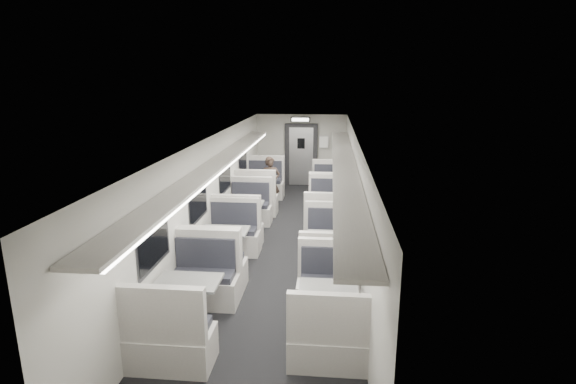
% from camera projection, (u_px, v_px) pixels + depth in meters
% --- Properties ---
extents(room, '(3.24, 12.24, 2.64)m').
position_uv_depth(room, '(282.00, 195.00, 9.35)').
color(room, black).
rests_on(room, ground).
extents(booth_left_a, '(1.17, 2.36, 1.26)m').
position_uv_depth(booth_left_a, '(260.00, 191.00, 12.88)').
color(booth_left_a, '#A9A59F').
rests_on(booth_left_a, room).
extents(booth_left_b, '(1.07, 2.17, 1.16)m').
position_uv_depth(booth_left_b, '(244.00, 218.00, 10.51)').
color(booth_left_b, '#A9A59F').
rests_on(booth_left_b, room).
extents(booth_left_c, '(1.10, 2.24, 1.20)m').
position_uv_depth(booth_left_c, '(224.00, 249.00, 8.59)').
color(booth_left_c, '#A9A59F').
rests_on(booth_left_c, room).
extents(booth_left_d, '(1.11, 2.24, 1.20)m').
position_uv_depth(booth_left_d, '(189.00, 305.00, 6.47)').
color(booth_left_d, '#A9A59F').
rests_on(booth_left_d, room).
extents(booth_right_a, '(1.10, 2.23, 1.19)m').
position_uv_depth(booth_right_a, '(330.00, 194.00, 12.66)').
color(booth_right_a, '#A9A59F').
rests_on(booth_right_a, room).
extents(booth_right_b, '(1.12, 2.27, 1.21)m').
position_uv_depth(booth_right_b, '(330.00, 215.00, 10.71)').
color(booth_right_b, '#A9A59F').
rests_on(booth_right_b, room).
extents(booth_right_c, '(1.02, 2.06, 1.10)m').
position_uv_depth(booth_right_c, '(329.00, 252.00, 8.50)').
color(booth_right_c, '#A9A59F').
rests_on(booth_right_c, room).
extents(booth_right_d, '(1.00, 2.04, 1.09)m').
position_uv_depth(booth_right_d, '(328.00, 309.00, 6.42)').
color(booth_right_d, '#A9A59F').
rests_on(booth_right_d, room).
extents(passenger, '(0.60, 0.47, 1.47)m').
position_uv_depth(passenger, '(271.00, 183.00, 12.49)').
color(passenger, black).
rests_on(passenger, room).
extents(window_a, '(0.02, 1.18, 0.84)m').
position_uv_depth(window_a, '(243.00, 159.00, 12.73)').
color(window_a, black).
rests_on(window_a, room).
extents(window_b, '(0.02, 1.18, 0.84)m').
position_uv_depth(window_b, '(225.00, 175.00, 10.60)').
color(window_b, black).
rests_on(window_b, room).
extents(window_c, '(0.02, 1.18, 0.84)m').
position_uv_depth(window_c, '(198.00, 199.00, 8.48)').
color(window_c, black).
rests_on(window_c, room).
extents(window_d, '(0.02, 1.18, 0.84)m').
position_uv_depth(window_d, '(154.00, 240.00, 6.36)').
color(window_d, black).
rests_on(window_d, room).
extents(luggage_rack_left, '(0.46, 10.40, 0.09)m').
position_uv_depth(luggage_rack_left, '(219.00, 163.00, 8.99)').
color(luggage_rack_left, '#A9A59F').
rests_on(luggage_rack_left, room).
extents(luggage_rack_right, '(0.46, 10.40, 0.09)m').
position_uv_depth(luggage_rack_right, '(344.00, 165.00, 8.76)').
color(luggage_rack_right, '#A9A59F').
rests_on(luggage_rack_right, room).
extents(vestibule_door, '(1.10, 0.13, 2.10)m').
position_uv_depth(vestibule_door, '(301.00, 155.00, 15.11)').
color(vestibule_door, black).
rests_on(vestibule_door, room).
extents(exit_sign, '(0.62, 0.12, 0.16)m').
position_uv_depth(exit_sign, '(300.00, 119.00, 14.33)').
color(exit_sign, black).
rests_on(exit_sign, room).
extents(wall_notice, '(0.32, 0.02, 0.40)m').
position_uv_depth(wall_notice, '(324.00, 142.00, 14.91)').
color(wall_notice, white).
rests_on(wall_notice, room).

